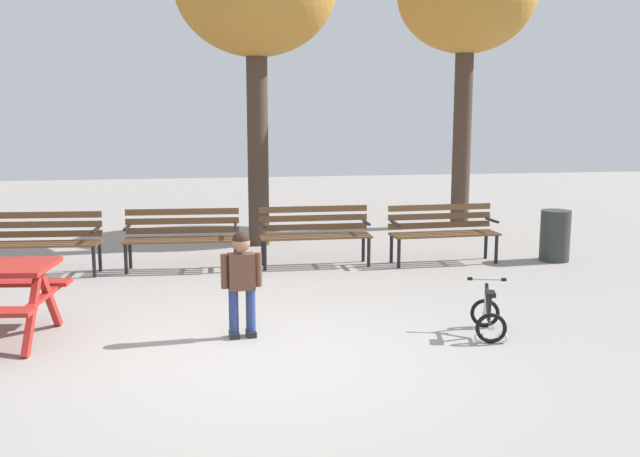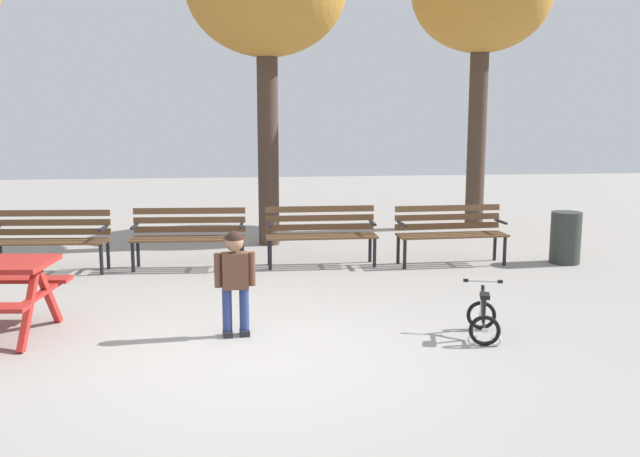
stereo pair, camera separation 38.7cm
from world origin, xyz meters
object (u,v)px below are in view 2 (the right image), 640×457
park_bench_far_left (51,235)px  child_standing (235,275)px  park_bench_left (189,233)px  park_bench_far_right (450,229)px  kids_bicycle (483,318)px  park_bench_right (321,230)px  trash_bin (566,238)px

park_bench_far_left → child_standing: 4.10m
park_bench_far_left → park_bench_left: bearing=0.1°
park_bench_far_right → kids_bicycle: size_ratio=2.60×
park_bench_right → park_bench_far_right: (1.90, -0.13, 0.00)m
park_bench_far_left → child_standing: child_standing is taller
park_bench_left → trash_bin: size_ratio=2.13×
child_standing → kids_bicycle: 2.49m
park_bench_far_right → trash_bin: size_ratio=2.11×
park_bench_left → park_bench_far_left: bearing=-179.9°
trash_bin → park_bench_right: bearing=175.2°
kids_bicycle → child_standing: bearing=172.0°
park_bench_right → kids_bicycle: 3.73m
park_bench_far_left → park_bench_far_right: size_ratio=1.01×
kids_bicycle → trash_bin: trash_bin is taller
park_bench_right → park_bench_far_right: size_ratio=0.99×
park_bench_far_right → kids_bicycle: (-0.70, -3.39, -0.31)m
park_bench_far_left → trash_bin: park_bench_far_left is taller
park_bench_right → kids_bicycle: (1.19, -3.52, -0.31)m
park_bench_right → child_standing: child_standing is taller
child_standing → kids_bicycle: (2.43, -0.34, -0.42)m
park_bench_right → park_bench_far_left: bearing=179.6°
park_bench_left → park_bench_far_right: same height
park_bench_far_right → park_bench_right: bearing=176.1°
park_bench_far_right → child_standing: bearing=-135.8°
child_standing → trash_bin: bearing=30.7°
park_bench_far_left → park_bench_far_right: bearing=-1.6°
park_bench_left → park_bench_far_right: size_ratio=1.01×
park_bench_left → park_bench_right: same height
kids_bicycle → park_bench_far_left: bearing=144.6°
trash_bin → child_standing: bearing=-149.3°
child_standing → park_bench_far_left: bearing=128.6°
child_standing → kids_bicycle: bearing=-8.0°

